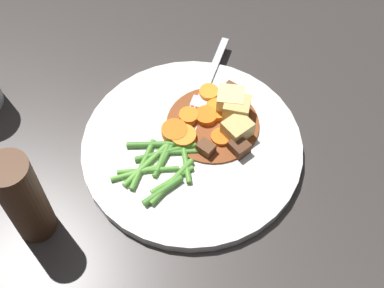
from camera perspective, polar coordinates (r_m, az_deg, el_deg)
The scene contains 32 objects.
ground_plane at distance 0.70m, azimuth 0.00°, elevation -0.67°, with size 3.00×3.00×0.00m, color #383330.
dinner_plate at distance 0.70m, azimuth 0.00°, elevation -0.34°, with size 0.28×0.28×0.01m, color white.
stew_sauce at distance 0.71m, azimuth 2.20°, elevation 2.11°, with size 0.12×0.12×0.00m, color brown.
carrot_slice_0 at distance 0.70m, azimuth 4.57°, elevation 2.16°, with size 0.03×0.03×0.01m, color orange.
carrot_slice_1 at distance 0.69m, azimuth -0.90°, elevation 0.84°, with size 0.03×0.03×0.01m, color orange.
carrot_slice_2 at distance 0.72m, azimuth 2.55°, elevation 3.72°, with size 0.03×0.03×0.01m, color orange.
carrot_slice_3 at distance 0.69m, azimuth 3.09°, elevation 0.69°, with size 0.03×0.03×0.01m, color orange.
carrot_slice_4 at distance 0.73m, azimuth 1.79°, elevation 5.44°, with size 0.03×0.03×0.01m, color orange.
carrot_slice_5 at distance 0.71m, azimuth 1.49°, elevation 2.92°, with size 0.03×0.03×0.01m, color orange.
carrot_slice_6 at distance 0.69m, azimuth -2.08°, elevation 1.09°, with size 0.03×0.03×0.01m, color orange.
carrot_slice_7 at distance 0.71m, azimuth -0.35°, elevation 2.90°, with size 0.03×0.03×0.01m, color orange.
potato_chunk_0 at distance 0.71m, azimuth 4.07°, elevation 4.54°, with size 0.03×0.03×0.03m, color #EAD68C.
potato_chunk_1 at distance 0.70m, azimuth 4.74°, elevation 3.68°, with size 0.03×0.03×0.03m, color #DBBC6B.
potato_chunk_2 at distance 0.69m, azimuth 4.81°, elevation 1.53°, with size 0.03×0.03×0.03m, color #DBBC6B.
meat_chunk_0 at distance 0.73m, azimuth 4.20°, elevation 5.44°, with size 0.02×0.02×0.02m, color brown.
meat_chunk_1 at distance 0.68m, azimuth 1.43°, elevation -0.55°, with size 0.02×0.02×0.02m, color brown.
meat_chunk_2 at distance 0.68m, azimuth 5.01°, elevation -0.33°, with size 0.02×0.02×0.02m, color #56331E.
green_bean_0 at distance 0.69m, azimuth -2.57°, elevation -0.15°, with size 0.01×0.01×0.08m, color #599E38.
green_bean_1 at distance 0.67m, azimuth -4.64°, elevation -2.78°, with size 0.01×0.01×0.08m, color #599E38.
green_bean_2 at distance 0.66m, azimuth -2.09°, elevation -3.82°, with size 0.01×0.01×0.06m, color #599E38.
green_bean_3 at distance 0.67m, azimuth -5.23°, elevation -2.16°, with size 0.01×0.01×0.07m, color #599E38.
green_bean_4 at distance 0.67m, azimuth -0.68°, elevation -1.84°, with size 0.01×0.01×0.06m, color #599E38.
green_bean_5 at distance 0.68m, azimuth -2.54°, elevation -0.82°, with size 0.01×0.01×0.08m, color #4C8E33.
green_bean_6 at distance 0.67m, azimuth -4.69°, elevation -2.02°, with size 0.01×0.01×0.08m, color #66AD42.
green_bean_7 at distance 0.67m, azimuth -6.13°, elevation -3.09°, with size 0.01×0.01×0.06m, color #66AD42.
green_bean_8 at distance 0.68m, azimuth -2.81°, elevation -0.86°, with size 0.01×0.01×0.08m, color #4C8E33.
green_bean_9 at distance 0.65m, azimuth -3.11°, elevation -4.96°, with size 0.01×0.01×0.06m, color #4C8E33.
green_bean_10 at distance 0.66m, azimuth -2.14°, elevation -4.01°, with size 0.01×0.01×0.08m, color #599E38.
green_bean_11 at distance 0.69m, azimuth -3.66°, elevation -0.03°, with size 0.01×0.01×0.08m, color #4C8E33.
green_bean_12 at distance 0.68m, azimuth -0.91°, elevation -0.76°, with size 0.01×0.01×0.05m, color #4C8E33.
fork at distance 0.75m, azimuth 1.51°, elevation 6.18°, with size 0.17×0.06×0.00m.
pepper_mill at distance 0.62m, azimuth -17.42°, elevation -5.56°, with size 0.05×0.05×0.13m, color #4C2D19.
Camera 1 is at (-0.31, -0.22, 0.59)m, focal length 50.40 mm.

